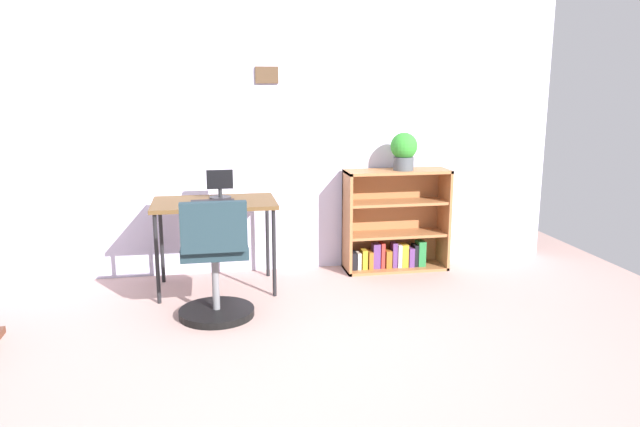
# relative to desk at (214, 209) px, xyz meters

# --- Properties ---
(ground_plane) EXTENTS (6.24, 6.24, 0.00)m
(ground_plane) POSITION_rel_desk_xyz_m (0.37, -1.68, -0.64)
(ground_plane) COLOR tan
(wall_back) EXTENTS (5.20, 0.12, 2.48)m
(wall_back) POSITION_rel_desk_xyz_m (0.37, 0.47, 0.60)
(wall_back) COLOR silver
(wall_back) RESTS_ON ground_plane
(desk) EXTENTS (0.93, 0.58, 0.70)m
(desk) POSITION_rel_desk_xyz_m (0.00, 0.00, 0.00)
(desk) COLOR brown
(desk) RESTS_ON ground_plane
(monitor) EXTENTS (0.20, 0.17, 0.22)m
(monitor) POSITION_rel_desk_xyz_m (0.05, 0.10, 0.16)
(monitor) COLOR #262628
(monitor) RESTS_ON desk
(keyboard) EXTENTS (0.32, 0.12, 0.02)m
(keyboard) POSITION_rel_desk_xyz_m (-0.01, -0.07, 0.07)
(keyboard) COLOR black
(keyboard) RESTS_ON desk
(office_chair) EXTENTS (0.52, 0.55, 0.85)m
(office_chair) POSITION_rel_desk_xyz_m (-0.02, -0.64, -0.27)
(office_chair) COLOR black
(office_chair) RESTS_ON ground_plane
(bookshelf_low) EXTENTS (0.88, 0.30, 0.87)m
(bookshelf_low) POSITION_rel_desk_xyz_m (1.52, 0.28, -0.26)
(bookshelf_low) COLOR #A1663B
(bookshelf_low) RESTS_ON ground_plane
(potted_plant_on_shelf) EXTENTS (0.22, 0.22, 0.31)m
(potted_plant_on_shelf) POSITION_rel_desk_xyz_m (1.57, 0.22, 0.40)
(potted_plant_on_shelf) COLOR #474C51
(potted_plant_on_shelf) RESTS_ON bookshelf_low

